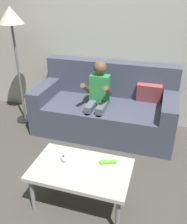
% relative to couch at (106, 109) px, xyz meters
% --- Properties ---
extents(ground_plane, '(10.38, 10.38, 0.00)m').
position_rel_couch_xyz_m(ground_plane, '(0.01, -1.43, -0.30)').
color(ground_plane, '#4C4742').
extents(wall_back, '(5.19, 0.05, 2.50)m').
position_rel_couch_xyz_m(wall_back, '(0.01, 0.39, 0.95)').
color(wall_back, beige).
rests_on(wall_back, ground).
extents(couch, '(1.78, 0.80, 0.86)m').
position_rel_couch_xyz_m(couch, '(0.00, 0.00, 0.00)').
color(couch, '#474C60').
rests_on(couch, ground).
extents(person_seated_on_couch, '(0.33, 0.40, 0.96)m').
position_rel_couch_xyz_m(person_seated_on_couch, '(-0.06, -0.19, 0.25)').
color(person_seated_on_couch, slate).
rests_on(person_seated_on_couch, ground).
extents(coffee_table, '(0.83, 0.51, 0.39)m').
position_rel_couch_xyz_m(coffee_table, '(0.12, -1.29, 0.05)').
color(coffee_table, beige).
rests_on(coffee_table, ground).
extents(game_remote_lime_near_edge, '(0.14, 0.09, 0.03)m').
position_rel_couch_xyz_m(game_remote_lime_near_edge, '(0.32, -1.17, 0.10)').
color(game_remote_lime_near_edge, '#72C638').
rests_on(game_remote_lime_near_edge, coffee_table).
extents(nunchuk_white, '(0.10, 0.09, 0.05)m').
position_rel_couch_xyz_m(nunchuk_white, '(-0.06, -1.24, 0.11)').
color(nunchuk_white, white).
rests_on(nunchuk_white, coffee_table).
extents(floor_lamp, '(0.32, 0.32, 1.53)m').
position_rel_couch_xyz_m(floor_lamp, '(-1.17, -0.10, 1.02)').
color(floor_lamp, black).
rests_on(floor_lamp, ground).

